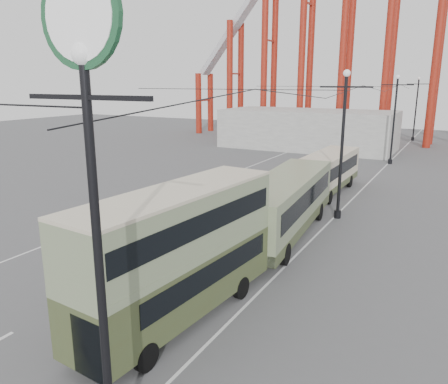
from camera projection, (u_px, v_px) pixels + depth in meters
The scene contains 11 objects.
ground at pixel (53, 328), 15.71m from camera, with size 160.00×160.00×0.00m, color #555557.
road_markings at pixel (258, 199), 32.86m from camera, with size 12.52×120.00×0.01m.
lamp_post_near at pixel (88, 120), 8.62m from camera, with size 3.20×0.44×10.80m.
lamp_post_mid at pixel (342, 146), 27.27m from camera, with size 3.20×0.44×9.32m.
lamp_post_far at pixel (394, 120), 45.98m from camera, with size 3.20×0.44×9.32m.
lamp_post_distant at pixel (416, 109), 64.69m from camera, with size 3.20×0.44×9.32m.
fairground_shed at pixel (308, 129), 57.86m from camera, with size 22.00×10.00×5.00m, color gray.
double_decker_bus at pixel (179, 249), 15.66m from camera, with size 3.12×9.41×4.96m.
single_decker_green at pixel (285, 203), 24.74m from camera, with size 3.78×12.32×3.43m.
single_decker_cream at pixel (327, 171), 34.45m from camera, with size 2.68×10.06×3.12m.
pedestrian at pixel (233, 232), 22.77m from camera, with size 0.73×0.48×2.00m, color black.
Camera 1 is at (12.14, -9.35, 8.59)m, focal length 35.00 mm.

